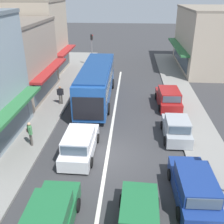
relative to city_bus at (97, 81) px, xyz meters
name	(u,v)px	position (x,y,z in m)	size (l,w,h in m)	color
ground_plane	(108,153)	(1.79, -8.63, -1.88)	(140.00, 140.00, 0.00)	#353538
lane_centre_line	(112,124)	(1.79, -4.63, -1.88)	(0.20, 28.00, 0.01)	silver
sidewalk_left	(35,109)	(-5.01, -2.63, -1.81)	(5.20, 44.00, 0.14)	gray
kerb_right	(190,115)	(7.99, -2.63, -1.82)	(2.80, 44.00, 0.12)	gray
shopfront_mid_block	(5,61)	(-8.39, 0.38, 1.57)	(8.40, 8.65, 6.92)	gray
shopfront_far_end	(35,38)	(-8.40, 8.53, 2.29)	(7.36, 7.13, 8.36)	#B2A38E
building_right_far	(214,39)	(13.26, 12.18, 1.81)	(8.84, 12.72, 7.40)	#B2A38E
city_bus	(97,81)	(0.00, 0.00, 0.00)	(2.88, 10.90, 3.23)	#1E4C99
hatchback_behind_bus_near	(139,216)	(3.61, -14.20, -1.17)	(1.93, 3.76, 1.54)	#1E6638
wagon_queue_gap_filler	(49,223)	(-0.05, -14.83, -1.14)	(1.96, 4.51, 1.58)	#1E6638
wagon_adjacent_lane_lead	(80,144)	(0.08, -8.80, -1.14)	(1.97, 4.52, 1.58)	silver
parked_wagon_kerb_front	(194,188)	(6.26, -12.28, -1.14)	(2.02, 4.54, 1.58)	navy
parked_hatchback_kerb_second	(176,129)	(6.29, -6.34, -1.17)	(1.83, 3.71, 1.54)	#9EA3A8
parked_wagon_kerb_third	(168,98)	(6.39, -0.84, -1.14)	(2.05, 4.56, 1.58)	maroon
traffic_light_downstreet	(92,45)	(-2.08, 11.40, 0.97)	(0.33, 0.24, 4.20)	gray
pedestrian_with_handbag_near	(30,132)	(-3.23, -8.20, -0.81)	(0.52, 0.59, 1.63)	#4C4742
pedestrian_browsing_midblock	(60,94)	(-3.01, -1.43, -0.81)	(0.56, 0.28, 1.63)	#4C4742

